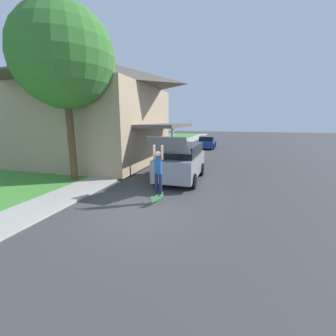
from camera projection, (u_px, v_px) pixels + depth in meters
ground_plane at (138, 210)px, 8.26m from camera, size 120.00×120.00×0.00m
lawn at (69, 166)px, 16.08m from camera, size 10.00×80.00×0.08m
sidewalk at (124, 169)px, 14.87m from camera, size 1.80×80.00×0.10m
house at (88, 109)px, 17.01m from camera, size 12.95×9.79×7.70m
lawn_tree_near at (64, 58)px, 10.94m from camera, size 4.92×4.92×8.62m
lawn_tree_far at (146, 101)px, 22.29m from camera, size 3.45×3.45×6.75m
suv_parked at (181, 161)px, 12.19m from camera, size 2.09×5.11×2.59m
car_down_street at (207, 142)px, 26.47m from camera, size 1.93×4.14×1.40m
skateboarder at (158, 169)px, 8.70m from camera, size 0.41×0.22×1.93m
skateboard at (157, 197)px, 8.80m from camera, size 0.30×0.76×0.26m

